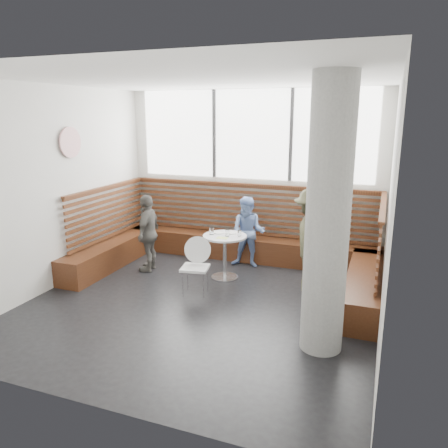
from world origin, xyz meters
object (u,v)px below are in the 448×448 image
at_px(concrete_column, 328,219).
at_px(cafe_chair, 197,261).
at_px(adult_man, 312,240).
at_px(cafe_table, 225,248).
at_px(child_back, 248,232).
at_px(child_left, 148,233).

relative_size(concrete_column, cafe_chair, 3.60).
distance_m(concrete_column, adult_man, 1.98).
relative_size(cafe_table, cafe_chair, 0.86).
bearing_deg(cafe_chair, child_back, 65.71).
distance_m(child_back, child_left, 1.80).
xyz_separation_m(concrete_column, adult_man, (-0.43, 1.78, -0.77)).
bearing_deg(cafe_table, concrete_column, -42.83).
bearing_deg(cafe_chair, adult_man, 15.13).
relative_size(cafe_table, child_left, 0.55).
bearing_deg(child_back, adult_man, -32.28).
distance_m(cafe_table, child_back, 0.75).
xyz_separation_m(child_back, child_left, (-1.61, -0.81, 0.04)).
distance_m(concrete_column, child_left, 3.82).
bearing_deg(cafe_table, child_back, 75.32).
bearing_deg(child_back, cafe_chair, -107.85).
bearing_deg(cafe_chair, cafe_table, 66.16).
relative_size(cafe_chair, child_back, 0.68).
bearing_deg(concrete_column, cafe_table, 137.17).
relative_size(cafe_chair, adult_man, 0.53).
distance_m(concrete_column, cafe_table, 2.79).
xyz_separation_m(concrete_column, child_left, (-3.32, 1.66, -0.91)).
distance_m(cafe_table, adult_man, 1.49).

